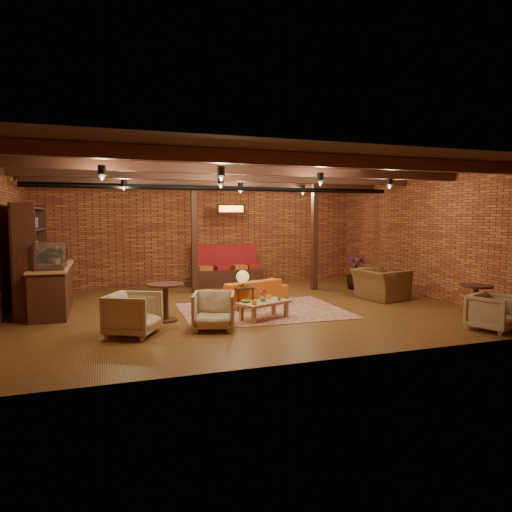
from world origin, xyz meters
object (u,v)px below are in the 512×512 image
object	(u,v)px
armchair_a	(133,312)
armchair_far	(492,311)
round_table_right	(476,297)
armchair_b	(214,309)
round_table_left	(166,296)
coffee_table	(264,303)
side_table_lamp	(243,280)
armchair_right	(381,279)
plant_tall	(356,238)
sofa	(246,292)
side_table_book	(376,276)

from	to	relation	value
armchair_a	armchair_far	bearing A→B (deg)	-78.37
round_table_right	armchair_b	bearing A→B (deg)	168.53
round_table_left	coffee_table	bearing A→B (deg)	-13.81
side_table_lamp	armchair_a	world-z (taller)	side_table_lamp
armchair_b	round_table_right	size ratio (longest dim) A/B	1.05
armchair_right	plant_tall	xyz separation A→B (m)	(0.30, 1.72, 0.96)
round_table_right	coffee_table	bearing A→B (deg)	158.78
sofa	armchair_a	bearing A→B (deg)	13.90
round_table_left	armchair_a	world-z (taller)	armchair_a
armchair_a	side_table_lamp	bearing A→B (deg)	-32.30
armchair_a	round_table_left	bearing A→B (deg)	-10.06
coffee_table	round_table_left	world-z (taller)	round_table_left
armchair_a	armchair_right	xyz separation A→B (m)	(6.25, 1.62, 0.10)
coffee_table	round_table_right	distance (m)	4.31
sofa	side_table_lamp	size ratio (longest dim) A/B	2.30
coffee_table	armchair_a	distance (m)	2.68
side_table_lamp	round_table_left	size ratio (longest dim) A/B	1.18
plant_tall	armchair_right	bearing A→B (deg)	-99.90
armchair_right	plant_tall	world-z (taller)	plant_tall
sofa	armchair_b	xyz separation A→B (m)	(-1.30, -2.09, 0.09)
coffee_table	armchair_right	size ratio (longest dim) A/B	1.01
coffee_table	side_table_lamp	world-z (taller)	side_table_lamp
armchair_a	plant_tall	xyz separation A→B (m)	(6.54, 3.34, 1.06)
side_table_book	sofa	bearing A→B (deg)	-168.58
sofa	round_table_left	world-z (taller)	round_table_left
coffee_table	armchair_right	distance (m)	3.79
armchair_right	armchair_a	bearing A→B (deg)	93.79
side_table_book	round_table_right	distance (m)	4.00
armchair_a	sofa	bearing A→B (deg)	-26.35
coffee_table	side_table_book	distance (m)	4.94
side_table_lamp	round_table_right	distance (m)	4.89
side_table_lamp	armchair_right	bearing A→B (deg)	2.16
armchair_a	armchair_b	size ratio (longest dim) A/B	1.08
round_table_right	armchair_far	world-z (taller)	same
round_table_left	side_table_book	distance (m)	6.54
side_table_lamp	side_table_book	xyz separation A→B (m)	(4.44, 1.41, -0.27)
round_table_left	round_table_right	size ratio (longest dim) A/B	1.03
round_table_left	armchair_far	bearing A→B (deg)	-25.50
round_table_right	plant_tall	xyz separation A→B (m)	(-0.11, 4.44, 0.99)
side_table_lamp	round_table_left	distance (m)	1.89
armchair_a	side_table_book	size ratio (longest dim) A/B	1.80
armchair_a	round_table_right	distance (m)	6.75
sofa	plant_tall	world-z (taller)	plant_tall
armchair_far	armchair_right	bearing A→B (deg)	70.37
sofa	side_table_book	xyz separation A→B (m)	(4.18, 0.84, 0.11)
round_table_right	armchair_a	bearing A→B (deg)	170.58
armchair_right	round_table_right	bearing A→B (deg)	177.83
side_table_lamp	armchair_a	bearing A→B (deg)	-149.51
armchair_a	armchair_far	xyz separation A→B (m)	(6.39, -1.78, -0.05)
side_table_lamp	side_table_book	world-z (taller)	side_table_lamp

